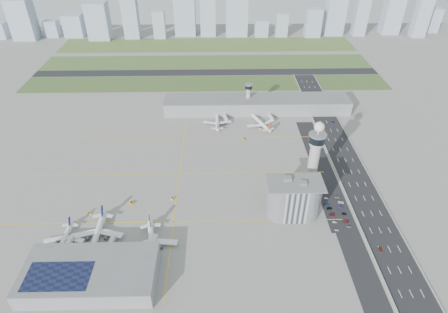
{
  "coord_description": "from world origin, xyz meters",
  "views": [
    {
      "loc": [
        -5.63,
        -235.78,
        205.71
      ],
      "look_at": [
        0.0,
        35.0,
        15.0
      ],
      "focal_mm": 30.0,
      "sensor_mm": 36.0,
      "label": 1
    }
  ],
  "objects_px": {
    "tug_4": "(244,139)",
    "jet_bridge_near_2": "(150,251)",
    "jet_bridge_far_1": "(269,115)",
    "car_lot_4": "(327,204)",
    "tug_0": "(89,214)",
    "tug_3": "(173,198)",
    "car_lot_2": "(332,214)",
    "car_lot_8": "(344,214)",
    "jet_bridge_near_0": "(63,253)",
    "airplane_near_c": "(151,242)",
    "car_lot_11": "(337,197)",
    "car_hw_1": "(348,164)",
    "car_hw_4": "(310,98)",
    "tug_1": "(131,203)",
    "car_hw_0": "(380,249)",
    "car_lot_10": "(341,202)",
    "airplane_far_b": "(261,121)",
    "tug_5": "(260,128)",
    "car_hw_2": "(333,122)",
    "car_lot_1": "(335,222)",
    "airplane_near_a": "(63,238)",
    "car_lot_9": "(340,207)",
    "airplane_far_a": "(217,120)",
    "car_lot_0": "(337,230)",
    "car_lot_3": "(329,208)",
    "airplane_near_b": "(96,232)",
    "tug_2": "(151,222)",
    "control_tower": "(315,154)",
    "jet_bridge_near_1": "(107,252)",
    "admin_building": "(294,198)",
    "jet_bridge_far_0": "(224,115)",
    "car_lot_7": "(346,221)",
    "car_lot_5": "(326,198)"
  },
  "relations": [
    {
      "from": "admin_building",
      "to": "tug_1",
      "type": "distance_m",
      "value": 129.33
    },
    {
      "from": "jet_bridge_far_1",
      "to": "car_lot_4",
      "type": "relative_size",
      "value": 3.86
    },
    {
      "from": "car_lot_7",
      "to": "car_lot_11",
      "type": "distance_m",
      "value": 27.65
    },
    {
      "from": "car_lot_11",
      "to": "car_hw_1",
      "type": "height_order",
      "value": "car_lot_11"
    },
    {
      "from": "car_lot_7",
      "to": "car_lot_10",
      "type": "xyz_separation_m",
      "value": [
        1.84,
        21.71,
        0.01
      ]
    },
    {
      "from": "control_tower",
      "to": "car_hw_0",
      "type": "relative_size",
      "value": 17.27
    },
    {
      "from": "jet_bridge_near_0",
      "to": "airplane_near_c",
      "type": "bearing_deg",
      "value": -75.01
    },
    {
      "from": "jet_bridge_far_0",
      "to": "tug_0",
      "type": "xyz_separation_m",
      "value": [
        -108.79,
        -152.23,
        -2.05
      ]
    },
    {
      "from": "airplane_near_c",
      "to": "car_hw_2",
      "type": "relative_size",
      "value": 10.89
    },
    {
      "from": "airplane_near_b",
      "to": "car_lot_4",
      "type": "bearing_deg",
      "value": 100.12
    },
    {
      "from": "car_lot_2",
      "to": "car_hw_0",
      "type": "relative_size",
      "value": 1.19
    },
    {
      "from": "airplane_near_a",
      "to": "airplane_far_a",
      "type": "distance_m",
      "value": 201.58
    },
    {
      "from": "car_lot_2",
      "to": "car_lot_10",
      "type": "bearing_deg",
      "value": -40.75
    },
    {
      "from": "airplane_near_a",
      "to": "car_lot_9",
      "type": "relative_size",
      "value": 8.86
    },
    {
      "from": "airplane_far_a",
      "to": "tug_5",
      "type": "xyz_separation_m",
      "value": [
        46.08,
        -12.25,
        -4.18
      ]
    },
    {
      "from": "control_tower",
      "to": "jet_bridge_near_1",
      "type": "bearing_deg",
      "value": -156.0
    },
    {
      "from": "tug_2",
      "to": "car_lot_5",
      "type": "relative_size",
      "value": 0.79
    },
    {
      "from": "car_lot_1",
      "to": "jet_bridge_near_0",
      "type": "bearing_deg",
      "value": 101.34
    },
    {
      "from": "airplane_near_a",
      "to": "car_lot_10",
      "type": "relative_size",
      "value": 7.44
    },
    {
      "from": "tug_3",
      "to": "car_hw_1",
      "type": "bearing_deg",
      "value": -135.38
    },
    {
      "from": "airplane_near_b",
      "to": "car_lot_11",
      "type": "bearing_deg",
      "value": 101.83
    },
    {
      "from": "tug_0",
      "to": "car_lot_11",
      "type": "distance_m",
      "value": 200.2
    },
    {
      "from": "airplane_far_b",
      "to": "tug_0",
      "type": "relative_size",
      "value": 14.29
    },
    {
      "from": "airplane_near_a",
      "to": "car_hw_2",
      "type": "bearing_deg",
      "value": 125.79
    },
    {
      "from": "tug_1",
      "to": "car_hw_0",
      "type": "height_order",
      "value": "tug_1"
    },
    {
      "from": "jet_bridge_near_1",
      "to": "car_hw_1",
      "type": "xyz_separation_m",
      "value": [
        198.32,
        102.0,
        -2.3
      ]
    },
    {
      "from": "tug_3",
      "to": "tug_5",
      "type": "relative_size",
      "value": 0.86
    },
    {
      "from": "car_lot_9",
      "to": "car_hw_2",
      "type": "bearing_deg",
      "value": -12.52
    },
    {
      "from": "car_hw_4",
      "to": "control_tower",
      "type": "bearing_deg",
      "value": -110.06
    },
    {
      "from": "tug_0",
      "to": "tug_3",
      "type": "xyz_separation_m",
      "value": [
        63.75,
        16.47,
        0.03
      ]
    },
    {
      "from": "admin_building",
      "to": "car_lot_7",
      "type": "relative_size",
      "value": 9.54
    },
    {
      "from": "tug_2",
      "to": "tug_4",
      "type": "bearing_deg",
      "value": 76.47
    },
    {
      "from": "tug_4",
      "to": "jet_bridge_near_2",
      "type": "bearing_deg",
      "value": -175.02
    },
    {
      "from": "car_lot_8",
      "to": "car_hw_1",
      "type": "distance_m",
      "value": 69.04
    },
    {
      "from": "admin_building",
      "to": "tug_2",
      "type": "relative_size",
      "value": 14.61
    },
    {
      "from": "car_lot_2",
      "to": "car_hw_0",
      "type": "bearing_deg",
      "value": -147.84
    },
    {
      "from": "airplane_far_b",
      "to": "car_hw_1",
      "type": "xyz_separation_m",
      "value": [
        73.95,
        -73.61,
        -4.95
      ]
    },
    {
      "from": "airplane_near_c",
      "to": "car_lot_3",
      "type": "distance_m",
      "value": 141.11
    },
    {
      "from": "car_lot_4",
      "to": "car_hw_4",
      "type": "bearing_deg",
      "value": -6.8
    },
    {
      "from": "tug_4",
      "to": "car_lot_7",
      "type": "height_order",
      "value": "tug_4"
    },
    {
      "from": "airplane_near_a",
      "to": "car_lot_4",
      "type": "xyz_separation_m",
      "value": [
        198.58,
        36.42,
        -4.26
      ]
    },
    {
      "from": "tug_0",
      "to": "tug_1",
      "type": "bearing_deg",
      "value": -87.02
    },
    {
      "from": "airplane_near_c",
      "to": "car_hw_1",
      "type": "height_order",
      "value": "airplane_near_c"
    },
    {
      "from": "car_lot_11",
      "to": "car_lot_3",
      "type": "bearing_deg",
      "value": 146.35
    },
    {
      "from": "car_lot_2",
      "to": "car_hw_1",
      "type": "height_order",
      "value": "car_lot_2"
    },
    {
      "from": "airplane_near_a",
      "to": "car_lot_8",
      "type": "relative_size",
      "value": 9.79
    },
    {
      "from": "airplane_far_b",
      "to": "jet_bridge_near_0",
      "type": "xyz_separation_m",
      "value": [
        -154.37,
        -175.62,
        -2.65
      ]
    },
    {
      "from": "car_lot_0",
      "to": "car_lot_3",
      "type": "distance_m",
      "value": 23.49
    },
    {
      "from": "car_lot_2",
      "to": "car_lot_8",
      "type": "relative_size",
      "value": 1.25
    },
    {
      "from": "control_tower",
      "to": "jet_bridge_near_0",
      "type": "height_order",
      "value": "control_tower"
    }
  ]
}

